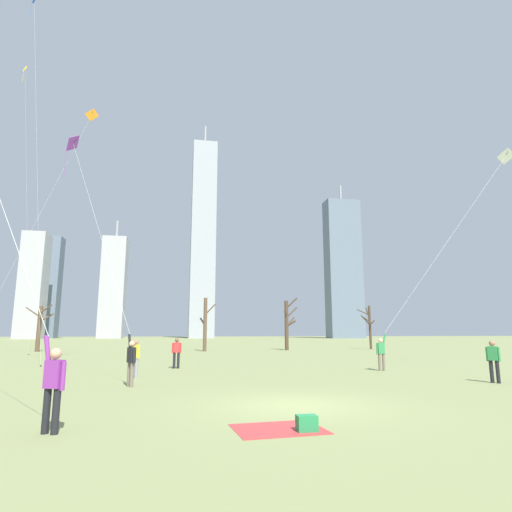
{
  "coord_description": "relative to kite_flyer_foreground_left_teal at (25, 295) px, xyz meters",
  "views": [
    {
      "loc": [
        -3.17,
        -11.43,
        1.92
      ],
      "look_at": [
        0.0,
        6.0,
        5.14
      ],
      "focal_mm": 29.57,
      "sensor_mm": 36.0,
      "label": 1
    }
  ],
  "objects": [
    {
      "name": "skyline_squat_block",
      "position": [
        -40.9,
        128.64,
        13.47
      ],
      "size": [
        6.82,
        7.94,
        32.39
      ],
      "color": "#B2B2B7",
      "rests_on": "ground"
    },
    {
      "name": "distant_kite_drifting_right_yellow",
      "position": [
        -12.53,
        32.39,
        22.03
      ],
      "size": [
        3.93,
        2.51,
        28.93
      ],
      "color": "yellow",
      "rests_on": "ground"
    },
    {
      "name": "bystander_watching_nearby",
      "position": [
        1.5,
        9.55,
        -1.82
      ],
      "size": [
        0.39,
        0.38,
        1.62
      ],
      "color": "gray",
      "rests_on": "ground"
    },
    {
      "name": "bare_tree_rightmost",
      "position": [
        -10.75,
        37.22,
        -0.18
      ],
      "size": [
        2.97,
        2.97,
        4.78
      ],
      "color": "brown",
      "rests_on": "ground"
    },
    {
      "name": "skyline_mid_tower_left",
      "position": [
        -41.05,
        147.27,
        14.95
      ],
      "size": [
        5.81,
        6.29,
        35.35
      ],
      "color": "slate",
      "rests_on": "ground"
    },
    {
      "name": "bare_tree_left_of_center",
      "position": [
        25.5,
        37.24,
        0.03
      ],
      "size": [
        1.56,
        2.61,
        5.06
      ],
      "color": "#4C3828",
      "rests_on": "ground"
    },
    {
      "name": "bare_tree_leftmost",
      "position": [
        6.05,
        34.96,
        0.16
      ],
      "size": [
        1.54,
        2.21,
        5.51
      ],
      "color": "brown",
      "rests_on": "ground"
    },
    {
      "name": "bare_tree_far_right_edge",
      "position": [
        15.25,
        36.23,
        0.22
      ],
      "size": [
        1.82,
        1.46,
        5.81
      ],
      "color": "#4C3828",
      "rests_on": "ground"
    },
    {
      "name": "distant_kite_low_near_trees_orange",
      "position": [
        -4.04,
        20.27,
        13.23
      ],
      "size": [
        5.81,
        3.57,
        18.26
      ],
      "color": "orange",
      "rests_on": "ground"
    },
    {
      "name": "skyline_tall_tower",
      "position": [
        10.9,
        137.38,
        32.09
      ],
      "size": [
        8.45,
        11.07,
        77.82
      ],
      "color": "#9EA3AD",
      "rests_on": "ground"
    },
    {
      "name": "bystander_far_off_by_trees",
      "position": [
        15.43,
        5.03,
        -1.82
      ],
      "size": [
        0.36,
        0.43,
        1.62
      ],
      "color": "black",
      "rests_on": "ground"
    },
    {
      "name": "distant_kite_drifting_left_blue",
      "position": [
        -7.48,
        19.67,
        19.11
      ],
      "size": [
        3.96,
        3.97,
        26.82
      ],
      "color": "blue",
      "rests_on": "ground"
    },
    {
      "name": "kite_flyer_far_back_purple",
      "position": [
        0.09,
        9.8,
        1.85
      ],
      "size": [
        6.58,
        14.22,
        15.69
      ],
      "color": "#726656",
      "rests_on": "ground"
    },
    {
      "name": "kite_flyer_foreground_right_white",
      "position": [
        14.59,
        10.74,
        -0.48
      ],
      "size": [
        8.92,
        0.87,
        12.51
      ],
      "color": "#726656",
      "rests_on": "ground"
    },
    {
      "name": "skyline_mid_tower_right",
      "position": [
        59.1,
        127.05,
        21.3
      ],
      "size": [
        11.78,
        6.59,
        53.91
      ],
      "color": "slate",
      "rests_on": "ground"
    },
    {
      "name": "skyline_wide_slab",
      "position": [
        -18.48,
        136.9,
        14.07
      ],
      "size": [
        7.69,
        9.03,
        39.75
      ],
      "color": "#B2B2B7",
      "rests_on": "ground"
    },
    {
      "name": "ground_plane",
      "position": [
        6.48,
        1.54,
        -2.73
      ],
      "size": [
        400.0,
        400.0,
        0.0
      ],
      "primitive_type": "plane",
      "color": "#848E56"
    },
    {
      "name": "picnic_spot",
      "position": [
        5.65,
        -1.31,
        -2.63
      ],
      "size": [
        1.92,
        1.56,
        0.31
      ],
      "color": "#CC3838",
      "rests_on": "ground"
    },
    {
      "name": "kite_flyer_foreground_left_teal",
      "position": [
        0.0,
        0.0,
        0.0
      ],
      "size": [
        6.05,
        5.06,
        12.08
      ],
      "color": "black",
      "rests_on": "ground"
    },
    {
      "name": "bystander_strolling_midfield",
      "position": [
        3.25,
        14.04,
        -1.82
      ],
      "size": [
        0.51,
        0.22,
        1.62
      ],
      "color": "black",
      "rests_on": "ground"
    }
  ]
}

